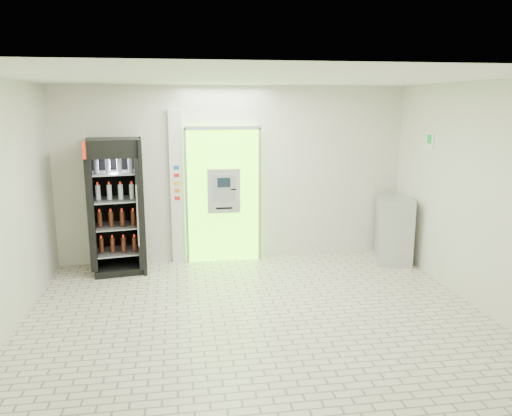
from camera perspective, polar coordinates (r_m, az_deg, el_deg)
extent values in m
plane|color=beige|center=(6.64, 0.10, -12.17)|extent=(6.00, 6.00, 0.00)
plane|color=silver|center=(8.62, -2.53, 3.86)|extent=(6.00, 0.00, 6.00)
plane|color=silver|center=(3.81, 6.09, -6.74)|extent=(6.00, 0.00, 6.00)
plane|color=silver|center=(7.27, 24.14, 1.29)|extent=(0.00, 5.00, 5.00)
plane|color=white|center=(6.06, 0.11, 14.66)|extent=(6.00, 6.00, 0.00)
cube|color=#72FF16|center=(8.59, -3.78, 1.45)|extent=(1.20, 0.12, 2.30)
cube|color=gray|center=(8.39, -3.84, 9.11)|extent=(1.28, 0.04, 0.06)
cube|color=gray|center=(8.49, -7.97, 1.23)|extent=(0.04, 0.04, 2.30)
cube|color=gray|center=(8.60, 0.45, 1.49)|extent=(0.04, 0.04, 2.30)
cube|color=black|center=(8.69, -3.03, -2.81)|extent=(0.62, 0.01, 0.67)
cube|color=black|center=(8.40, -6.15, 6.89)|extent=(0.22, 0.01, 0.18)
cube|color=#ACAEB4|center=(8.46, -3.72, 1.98)|extent=(0.55, 0.12, 0.75)
cube|color=black|center=(8.37, -3.69, 2.92)|extent=(0.22, 0.01, 0.16)
cube|color=gray|center=(8.42, -3.67, 1.04)|extent=(0.16, 0.01, 0.12)
cube|color=black|center=(8.41, -2.59, 2.14)|extent=(0.09, 0.01, 0.02)
cube|color=black|center=(8.46, -3.65, -0.03)|extent=(0.28, 0.01, 0.03)
cube|color=silver|center=(8.55, -9.02, 2.30)|extent=(0.22, 0.10, 2.60)
cube|color=#193FB2|center=(8.44, -9.10, 4.58)|extent=(0.09, 0.01, 0.06)
cube|color=red|center=(8.46, -9.07, 3.71)|extent=(0.09, 0.01, 0.06)
cube|color=yellow|center=(8.48, -9.04, 2.84)|extent=(0.09, 0.01, 0.06)
cube|color=orange|center=(8.50, -9.01, 1.97)|extent=(0.09, 0.01, 0.06)
cube|color=red|center=(8.53, -8.98, 1.11)|extent=(0.09, 0.01, 0.06)
cube|color=black|center=(8.33, -15.64, 0.21)|extent=(0.91, 0.85, 2.16)
cube|color=black|center=(8.66, -15.39, 0.67)|extent=(0.81, 0.18, 2.16)
cube|color=red|center=(7.83, -16.32, 6.42)|extent=(0.79, 0.13, 0.26)
cube|color=white|center=(7.83, -16.32, 6.42)|extent=(0.45, 0.07, 0.08)
cube|color=black|center=(8.59, -15.25, -6.51)|extent=(0.91, 0.85, 0.11)
cylinder|color=gray|center=(7.93, -13.39, -0.88)|extent=(0.03, 0.03, 0.97)
cube|color=gray|center=(8.51, -15.35, -4.79)|extent=(0.77, 0.72, 0.02)
cube|color=gray|center=(8.40, -15.51, -1.96)|extent=(0.77, 0.72, 0.02)
cube|color=gray|center=(8.31, -15.68, 0.94)|extent=(0.77, 0.72, 0.02)
cube|color=gray|center=(8.24, -15.85, 3.89)|extent=(0.77, 0.72, 0.02)
cube|color=#ACAEB4|center=(8.95, 15.49, -2.37)|extent=(0.80, 0.98, 1.13)
cube|color=gray|center=(8.83, 13.83, -2.10)|extent=(0.26, 0.79, 0.01)
cube|color=white|center=(8.39, 19.25, 7.25)|extent=(0.02, 0.22, 0.26)
cube|color=#0C8823|center=(8.38, 19.19, 7.45)|extent=(0.00, 0.14, 0.14)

